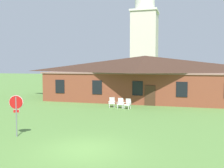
{
  "coord_description": "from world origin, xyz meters",
  "views": [
    {
      "loc": [
        4.77,
        -11.76,
        4.16
      ],
      "look_at": [
        -1.08,
        8.93,
        2.59
      ],
      "focal_mm": 41.89,
      "sensor_mm": 36.0,
      "label": 1
    }
  ],
  "objects": [
    {
      "name": "lawn_chair_left_end",
      "position": [
        -0.5,
        12.34,
        0.5
      ],
      "size": [
        0.72,
        0.76,
        0.96
      ],
      "color": "white",
      "rests_on": "ground"
    },
    {
      "name": "dome_tower",
      "position": [
        -3.08,
        39.22,
        9.34
      ],
      "size": [
        5.18,
        5.18,
        20.32
      ],
      "color": "beige",
      "rests_on": "ground"
    },
    {
      "name": "stop_sign",
      "position": [
        -4.63,
        1.1,
        1.71
      ],
      "size": [
        0.77,
        0.27,
        2.42
      ],
      "color": "slate",
      "rests_on": "ground"
    },
    {
      "name": "ground_plane",
      "position": [
        0.0,
        0.0,
        0.0
      ],
      "size": [
        200.0,
        200.0,
        0.0
      ],
      "primitive_type": "plane",
      "color": "#517A38"
    },
    {
      "name": "lawn_chair_by_porch",
      "position": [
        -2.21,
        12.87,
        0.5
      ],
      "size": [
        0.73,
        0.77,
        0.96
      ],
      "color": "silver",
      "rests_on": "ground"
    },
    {
      "name": "brick_building",
      "position": [
        0.0,
        19.84,
        2.69
      ],
      "size": [
        23.0,
        10.4,
        5.29
      ],
      "color": "brown",
      "rests_on": "ground"
    },
    {
      "name": "lawn_chair_near_door",
      "position": [
        -1.26,
        12.57,
        0.5
      ],
      "size": [
        0.68,
        0.71,
        0.96
      ],
      "color": "white",
      "rests_on": "ground"
    }
  ]
}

